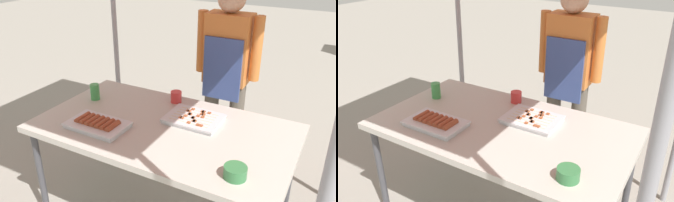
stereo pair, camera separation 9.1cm
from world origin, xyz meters
TOP-DOWN VIEW (x-y plane):
  - stall_table at (0.00, 0.00)m, footprint 1.60×0.90m
  - tray_grilled_sausages at (-0.35, -0.22)m, footprint 0.38×0.23m
  - tray_meat_skewers at (0.14, 0.14)m, footprint 0.35×0.27m
  - condiment_bowl at (0.56, -0.29)m, footprint 0.11×0.11m
  - drink_cup_near_edge at (-0.10, 0.35)m, footprint 0.08×0.08m
  - drink_cup_by_wok at (-0.63, 0.11)m, footprint 0.07×0.07m
  - vendor_woman at (0.09, 0.84)m, footprint 0.52×0.22m

SIDE VIEW (x-z plane):
  - stall_table at x=0.00m, z-range 0.32..1.07m
  - tray_meat_skewers at x=0.14m, z-range 0.75..0.79m
  - tray_grilled_sausages at x=-0.35m, z-range 0.74..0.80m
  - condiment_bowl at x=0.56m, z-range 0.75..0.81m
  - drink_cup_near_edge at x=-0.10m, z-range 0.75..0.83m
  - drink_cup_by_wok at x=-0.63m, z-range 0.75..0.87m
  - vendor_woman at x=0.09m, z-range 0.13..1.66m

